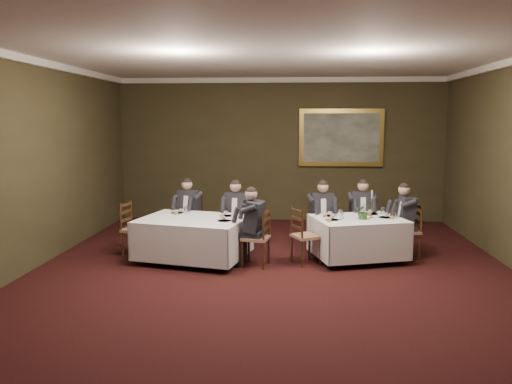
# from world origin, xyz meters

# --- Properties ---
(ground) EXTENTS (10.00, 10.00, 0.00)m
(ground) POSITION_xyz_m (0.00, 0.00, 0.00)
(ground) COLOR black
(ground) RESTS_ON ground
(ceiling) EXTENTS (8.00, 10.00, 0.10)m
(ceiling) POSITION_xyz_m (0.00, 0.00, 3.50)
(ceiling) COLOR silver
(ceiling) RESTS_ON back_wall
(back_wall) EXTENTS (8.00, 0.10, 3.50)m
(back_wall) POSITION_xyz_m (0.00, 5.00, 1.75)
(back_wall) COLOR #352F1A
(back_wall) RESTS_ON ground
(front_wall) EXTENTS (8.00, 0.10, 3.50)m
(front_wall) POSITION_xyz_m (0.00, -5.00, 1.75)
(front_wall) COLOR #352F1A
(front_wall) RESTS_ON ground
(left_wall) EXTENTS (0.10, 10.00, 3.50)m
(left_wall) POSITION_xyz_m (-4.00, 0.00, 1.75)
(left_wall) COLOR #352F1A
(left_wall) RESTS_ON ground
(crown_molding) EXTENTS (8.00, 10.00, 0.12)m
(crown_molding) POSITION_xyz_m (0.00, 0.00, 3.44)
(crown_molding) COLOR white
(crown_molding) RESTS_ON back_wall
(table_main) EXTENTS (1.82, 1.57, 0.67)m
(table_main) POSITION_xyz_m (1.48, 1.42, 0.45)
(table_main) COLOR black
(table_main) RESTS_ON ground
(table_second) EXTENTS (2.10, 1.77, 0.67)m
(table_second) POSITION_xyz_m (-1.43, 1.20, 0.45)
(table_second) COLOR black
(table_second) RESTS_ON ground
(chair_main_backleft) EXTENTS (0.53, 0.51, 1.00)m
(chair_main_backleft) POSITION_xyz_m (0.86, 2.05, 0.28)
(chair_main_backleft) COLOR #986B4D
(chair_main_backleft) RESTS_ON ground
(diner_main_backleft) EXTENTS (0.50, 0.56, 1.35)m
(diner_main_backleft) POSITION_xyz_m (0.87, 2.04, 0.51)
(diner_main_backleft) COLOR black
(diner_main_backleft) RESTS_ON chair_main_backleft
(chair_main_backright) EXTENTS (0.47, 0.45, 1.00)m
(chair_main_backright) POSITION_xyz_m (1.65, 2.29, 0.28)
(chair_main_backright) COLOR #986B4D
(chair_main_backright) RESTS_ON ground
(diner_main_backright) EXTENTS (0.44, 0.51, 1.35)m
(diner_main_backright) POSITION_xyz_m (1.65, 2.28, 0.51)
(diner_main_backright) COLOR black
(diner_main_backright) RESTS_ON chair_main_backright
(chair_main_endleft) EXTENTS (0.58, 0.59, 1.00)m
(chair_main_endleft) POSITION_xyz_m (0.55, 1.14, 0.28)
(chair_main_endleft) COLOR #986B4D
(chair_main_endleft) RESTS_ON ground
(chair_main_endright) EXTENTS (0.45, 0.47, 1.00)m
(chair_main_endright) POSITION_xyz_m (2.41, 1.69, 0.28)
(chair_main_endright) COLOR #986B4D
(chair_main_endright) RESTS_ON ground
(diner_main_endright) EXTENTS (0.51, 0.44, 1.35)m
(diner_main_endright) POSITION_xyz_m (2.40, 1.69, 0.51)
(diner_main_endright) COLOR black
(diner_main_endright) RESTS_ON chair_main_endright
(chair_sec_backleft) EXTENTS (0.55, 0.54, 1.00)m
(chair_sec_backleft) POSITION_xyz_m (-1.70, 2.23, 0.28)
(chair_sec_backleft) COLOR #986B4D
(chair_sec_backleft) RESTS_ON ground
(diner_sec_backleft) EXTENTS (0.53, 0.58, 1.35)m
(diner_sec_backleft) POSITION_xyz_m (-1.70, 2.21, 0.51)
(diner_sec_backleft) COLOR black
(diner_sec_backleft) RESTS_ON chair_sec_backleft
(chair_sec_backright) EXTENTS (0.52, 0.50, 1.00)m
(chair_sec_backright) POSITION_xyz_m (-0.74, 2.01, 0.28)
(chair_sec_backright) COLOR #986B4D
(chair_sec_backright) RESTS_ON ground
(diner_sec_backright) EXTENTS (0.49, 0.55, 1.35)m
(diner_sec_backright) POSITION_xyz_m (-0.74, 2.00, 0.51)
(diner_sec_backright) COLOR black
(diner_sec_backright) RESTS_ON chair_sec_backright
(chair_sec_endright) EXTENTS (0.50, 0.52, 1.00)m
(chair_sec_endright) POSITION_xyz_m (-0.29, 0.94, 0.28)
(chair_sec_endright) COLOR #986B4D
(chair_sec_endright) RESTS_ON ground
(diner_sec_endright) EXTENTS (0.55, 0.49, 1.35)m
(diner_sec_endright) POSITION_xyz_m (-0.30, 0.94, 0.51)
(diner_sec_endright) COLOR black
(diner_sec_endright) RESTS_ON chair_sec_endright
(chair_sec_endleft) EXTENTS (0.49, 0.51, 1.00)m
(chair_sec_endleft) POSITION_xyz_m (-2.56, 1.45, 0.28)
(chair_sec_endleft) COLOR #986B4D
(chair_sec_endleft) RESTS_ON ground
(centerpiece) EXTENTS (0.29, 0.25, 0.31)m
(centerpiece) POSITION_xyz_m (1.56, 1.32, 0.92)
(centerpiece) COLOR #2D5926
(centerpiece) RESTS_ON table_main
(candlestick) EXTENTS (0.07, 0.07, 0.51)m
(candlestick) POSITION_xyz_m (1.71, 1.45, 0.95)
(candlestick) COLOR #A68B32
(candlestick) RESTS_ON table_main
(place_setting_table_main) EXTENTS (0.33, 0.31, 0.14)m
(place_setting_table_main) POSITION_xyz_m (1.05, 1.63, 0.80)
(place_setting_table_main) COLOR white
(place_setting_table_main) RESTS_ON table_main
(place_setting_table_second) EXTENTS (0.33, 0.31, 0.14)m
(place_setting_table_second) POSITION_xyz_m (-1.77, 1.71, 0.80)
(place_setting_table_second) COLOR white
(place_setting_table_second) RESTS_ON table_second
(painting) EXTENTS (2.03, 0.09, 1.39)m
(painting) POSITION_xyz_m (1.48, 4.94, 2.06)
(painting) COLOR gold
(painting) RESTS_ON back_wall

